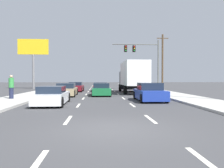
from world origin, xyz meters
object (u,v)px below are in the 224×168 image
(pedestrian_near_corner, at_px, (11,87))
(utility_pole_mid, at_px, (163,61))
(car_red, at_px, (100,87))
(traffic_signal_mast, at_px, (140,53))
(car_blue, at_px, (150,93))
(car_green, at_px, (101,90))
(car_tan, at_px, (67,90))
(box_truck, at_px, (133,76))
(car_maroon, at_px, (76,87))
(roadside_billboard, at_px, (33,53))
(car_white, at_px, (52,96))

(pedestrian_near_corner, bearing_deg, utility_pole_mid, 45.59)
(car_red, relative_size, traffic_signal_mast, 0.54)
(pedestrian_near_corner, bearing_deg, car_blue, -5.51)
(car_red, xyz_separation_m, car_green, (-0.03, -7.85, 0.04))
(car_tan, relative_size, box_truck, 0.51)
(car_maroon, relative_size, pedestrian_near_corner, 2.28)
(box_truck, relative_size, traffic_signal_mast, 1.16)
(utility_pole_mid, relative_size, roadside_billboard, 1.07)
(car_maroon, distance_m, car_tan, 7.56)
(car_maroon, distance_m, car_red, 3.26)
(car_red, relative_size, roadside_billboard, 0.50)
(pedestrian_near_corner, bearing_deg, car_maroon, 72.22)
(car_maroon, height_order, car_green, car_green)
(car_tan, relative_size, roadside_billboard, 0.56)
(car_blue, distance_m, traffic_signal_mast, 17.79)
(car_white, distance_m, car_red, 15.84)
(car_green, bearing_deg, utility_pole_mid, 52.00)
(car_white, bearing_deg, car_blue, 16.31)
(car_maroon, bearing_deg, car_green, -66.38)
(car_maroon, distance_m, car_green, 7.93)
(car_red, xyz_separation_m, roadside_billboard, (-10.65, 6.90, 5.28))
(car_maroon, xyz_separation_m, box_truck, (6.89, -3.63, 1.46))
(car_white, xyz_separation_m, utility_pole_mid, (12.99, 20.07, 3.84))
(car_tan, bearing_deg, car_blue, -37.70)
(box_truck, bearing_deg, car_tan, -150.92)
(car_maroon, bearing_deg, traffic_signal_mast, 23.92)
(car_green, bearing_deg, car_white, -113.22)
(car_tan, relative_size, car_red, 1.10)
(utility_pole_mid, bearing_deg, roadside_billboard, 173.48)
(car_white, bearing_deg, box_truck, 58.20)
(car_tan, height_order, car_white, car_tan)
(car_white, bearing_deg, traffic_signal_mast, 63.99)
(car_red, height_order, pedestrian_near_corner, pedestrian_near_corner)
(car_green, distance_m, pedestrian_near_corner, 8.39)
(box_truck, bearing_deg, utility_pole_mid, 55.70)
(car_maroon, relative_size, roadside_billboard, 0.52)
(box_truck, xyz_separation_m, roadside_billboard, (-14.33, 11.13, 3.79))
(car_tan, bearing_deg, utility_pole_mid, 44.27)
(car_white, bearing_deg, car_green, 66.78)
(car_green, xyz_separation_m, traffic_signal_mast, (5.98, 11.32, 4.85))
(car_white, xyz_separation_m, car_red, (3.31, 15.49, -0.02))
(car_maroon, height_order, car_blue, car_blue)
(car_tan, distance_m, car_blue, 8.74)
(car_blue, xyz_separation_m, utility_pole_mid, (6.14, 18.07, 3.78))
(car_white, xyz_separation_m, car_blue, (6.85, 2.01, 0.06))
(car_blue, bearing_deg, pedestrian_near_corner, 174.49)
(traffic_signal_mast, bearing_deg, car_tan, -128.73)
(utility_pole_mid, bearing_deg, car_tan, -135.73)
(car_white, relative_size, utility_pole_mid, 0.55)
(car_white, relative_size, car_blue, 1.08)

